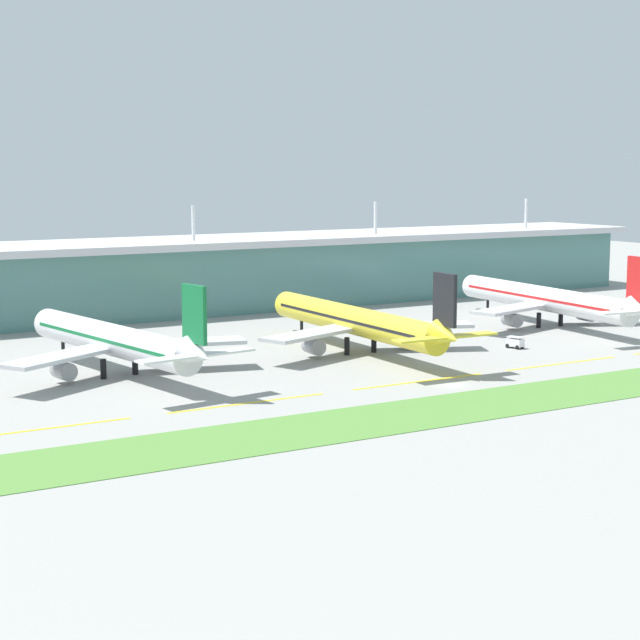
# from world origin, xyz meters

# --- Properties ---
(ground_plane) EXTENTS (600.00, 600.00, 0.00)m
(ground_plane) POSITION_xyz_m (0.00, 0.00, 0.00)
(ground_plane) COLOR gray
(terminal_building) EXTENTS (288.00, 34.00, 27.92)m
(terminal_building) POSITION_xyz_m (-0.00, 112.21, 9.66)
(terminal_building) COLOR slate
(terminal_building) RESTS_ON ground
(airliner_near_middle) EXTENTS (48.36, 63.60, 18.90)m
(airliner_near_middle) POSITION_xyz_m (-46.93, 38.27, 6.45)
(airliner_near_middle) COLOR silver
(airliner_near_middle) RESTS_ON ground
(airliner_center) EXTENTS (48.77, 70.20, 18.90)m
(airliner_center) POSITION_xyz_m (3.90, 36.05, 6.46)
(airliner_center) COLOR yellow
(airliner_center) RESTS_ON ground
(airliner_far_middle) EXTENTS (48.56, 71.46, 18.90)m
(airliner_far_middle) POSITION_xyz_m (62.62, 43.71, 6.46)
(airliner_far_middle) COLOR white
(airliner_far_middle) RESTS_ON ground
(taxiway_stripe_west) EXTENTS (28.00, 0.70, 0.04)m
(taxiway_stripe_west) POSITION_xyz_m (-71.00, 5.12, 0.02)
(taxiway_stripe_west) COLOR yellow
(taxiway_stripe_west) RESTS_ON ground
(taxiway_stripe_mid_west) EXTENTS (28.00, 0.70, 0.04)m
(taxiway_stripe_mid_west) POSITION_xyz_m (-37.00, 5.12, 0.02)
(taxiway_stripe_mid_west) COLOR yellow
(taxiway_stripe_mid_west) RESTS_ON ground
(taxiway_stripe_centre) EXTENTS (28.00, 0.70, 0.04)m
(taxiway_stripe_centre) POSITION_xyz_m (-3.00, 5.12, 0.02)
(taxiway_stripe_centre) COLOR yellow
(taxiway_stripe_centre) RESTS_ON ground
(taxiway_stripe_mid_east) EXTENTS (28.00, 0.70, 0.04)m
(taxiway_stripe_mid_east) POSITION_xyz_m (31.00, 5.12, 0.02)
(taxiway_stripe_mid_east) COLOR yellow
(taxiway_stripe_mid_east) RESTS_ON ground
(grass_verge) EXTENTS (300.00, 18.00, 0.10)m
(grass_verge) POSITION_xyz_m (0.00, -15.03, 0.05)
(grass_verge) COLOR #518438
(grass_verge) RESTS_ON ground
(baggage_cart) EXTENTS (2.63, 3.89, 2.48)m
(baggage_cart) POSITION_xyz_m (35.07, 23.30, 1.26)
(baggage_cart) COLOR silver
(baggage_cart) RESTS_ON ground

